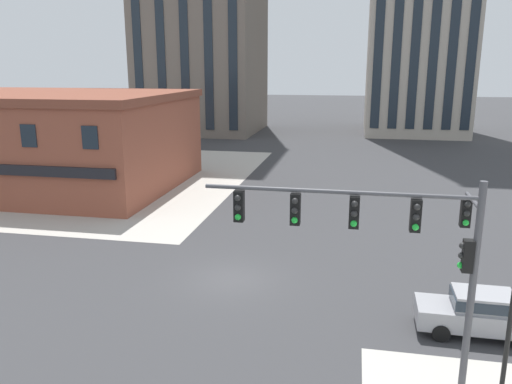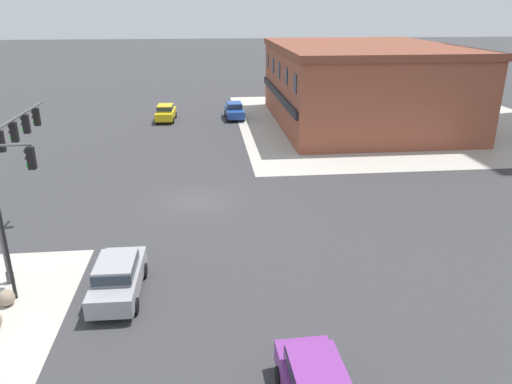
{
  "view_description": "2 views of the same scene",
  "coord_description": "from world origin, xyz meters",
  "views": [
    {
      "loc": [
        5.43,
        -21.54,
        9.73
      ],
      "look_at": [
        -0.16,
        6.82,
        2.57
      ],
      "focal_mm": 35.55,
      "sensor_mm": 36.0,
      "label": 1
    },
    {
      "loc": [
        28.07,
        0.66,
        11.18
      ],
      "look_at": [
        8.55,
        2.71,
        3.7
      ],
      "focal_mm": 34.33,
      "sensor_mm": 36.0,
      "label": 2
    }
  ],
  "objects": [
    {
      "name": "car_main_northbound_far",
      "position": [
        -23.15,
        3.75,
        0.92
      ],
      "size": [
        4.46,
        2.01,
        1.68
      ],
      "color": "#23479E",
      "rests_on": "ground"
    },
    {
      "name": "ground_plane",
      "position": [
        0.0,
        0.0,
        0.0
      ],
      "size": [
        320.0,
        320.0,
        0.0
      ],
      "primitive_type": "plane",
      "color": "#38383A"
    },
    {
      "name": "storefront_block_near_corner",
      "position": [
        -19.91,
        16.23,
        3.87
      ],
      "size": [
        22.26,
        16.88,
        7.72
      ],
      "color": "brown",
      "rests_on": "ground"
    },
    {
      "name": "sidewalk_far_corner",
      "position": [
        -20.0,
        20.0,
        0.0
      ],
      "size": [
        32.0,
        32.0,
        0.02
      ],
      "primitive_type": "cube",
      "color": "#B7B2A8",
      "rests_on": "ground"
    },
    {
      "name": "traffic_signal_main",
      "position": [
        6.86,
        -7.78,
        4.83
      ],
      "size": [
        7.61,
        2.09,
        6.87
      ],
      "color": "#4C4C51",
      "rests_on": "ground"
    },
    {
      "name": "bollard_sphere_curb_a",
      "position": [
        10.48,
        -7.48,
        0.33
      ],
      "size": [
        0.66,
        0.66,
        0.66
      ],
      "primitive_type": "sphere",
      "color": "gray",
      "rests_on": "ground"
    },
    {
      "name": "street_lamp_corner_near",
      "position": [
        10.0,
        -7.31,
        3.45
      ],
      "size": [
        0.36,
        0.36,
        5.53
      ],
      "color": "black",
      "rests_on": "ground"
    },
    {
      "name": "car_main_southbound_far",
      "position": [
        10.25,
        -3.12,
        0.92
      ],
      "size": [
        4.43,
        1.95,
        1.68
      ],
      "color": "#99999E",
      "rests_on": "ground"
    },
    {
      "name": "car_main_northbound_near",
      "position": [
        -22.8,
        -3.39,
        0.92
      ],
      "size": [
        4.47,
        2.04,
        1.68
      ],
      "color": "gold",
      "rests_on": "ground"
    }
  ]
}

